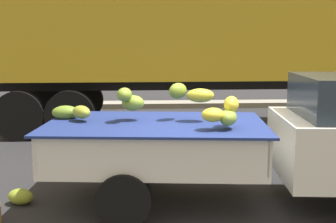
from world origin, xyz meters
TOP-DOWN VIEW (x-y plane):
  - ground at (0.00, 0.00)m, footprint 220.00×220.00m
  - curb_strip at (0.00, 8.58)m, footprint 80.00×0.80m
  - pickup_truck at (1.08, -0.08)m, footprint 5.12×2.17m
  - semi_trailer at (0.88, 5.22)m, footprint 12.04×2.78m
  - fallen_banana_bunch_near_tailgate at (-2.68, 0.14)m, footprint 0.41×0.36m

SIDE VIEW (x-z plane):
  - ground at x=0.00m, z-range 0.00..0.00m
  - curb_strip at x=0.00m, z-range 0.00..0.16m
  - fallen_banana_bunch_near_tailgate at x=-2.68m, z-range 0.00..0.21m
  - pickup_truck at x=1.08m, z-range 0.03..1.73m
  - semi_trailer at x=0.88m, z-range 0.57..4.52m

